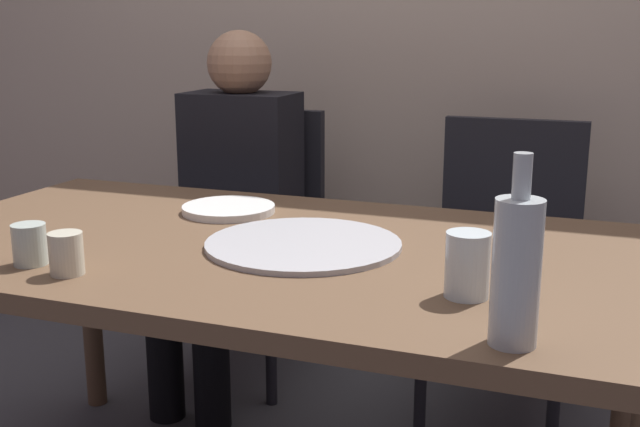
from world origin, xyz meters
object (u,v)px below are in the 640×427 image
Objects in this scene: chair_right at (505,248)px; tumbler_far at (467,265)px; chair_left at (251,224)px; wine_bottle at (516,269)px; plate_stack at (229,209)px; guest_in_sweater at (230,197)px; wine_glass at (30,244)px; tumbler_near at (66,253)px; pizza_tray at (304,244)px; dining_table at (264,272)px.

tumbler_far is at bearing 93.16° from chair_right.
wine_bottle is at bearing 129.52° from chair_left.
guest_in_sweater is (-0.24, 0.49, -0.09)m from plate_stack.
tumbler_far is 0.86m from wine_glass.
wine_glass is (-0.11, 0.03, 0.00)m from tumbler_near.
tumbler_far reaches higher than plate_stack.
wine_bottle is at bearing -61.27° from tumbler_far.
chair_right reaches higher than tumbler_near.
tumbler_near is at bearing -136.60° from pizza_tray.
chair_right is at bearing 69.22° from pizza_tray.
wine_bottle is 0.22m from tumbler_far.
tumbler_far is at bearing -31.60° from plate_stack.
dining_table is at bearing -178.12° from pizza_tray.
guest_in_sweater is at bearing 116.63° from plate_stack.
chair_left is at bearing 129.52° from wine_bottle.
pizza_tray is 0.37m from plate_stack.
chair_right is 0.77× the size of guest_in_sweater.
chair_left is at bearing 0.00° from chair_right.
pizza_tray is 0.43m from tumbler_far.
tumbler_far reaches higher than pizza_tray.
chair_right reaches higher than tumbler_far.
pizza_tray is at bearing 69.22° from chair_right.
chair_left is at bearing 110.93° from plate_stack.
tumbler_far reaches higher than tumbler_near.
pizza_tray is at bearing 122.02° from chair_left.
plate_stack reaches higher than pizza_tray.
tumbler_near is at bearing -13.39° from wine_glass.
wine_bottle reaches higher than tumbler_near.
guest_in_sweater is (-0.18, 1.04, -0.12)m from tumbler_near.
plate_stack is at bearing 110.93° from chair_left.
chair_right reaches higher than pizza_tray.
guest_in_sweater reaches higher than plate_stack.
plate_stack is at bearing 72.28° from wine_glass.
wine_glass is at bearing -107.72° from plate_stack.
wine_bottle is 3.51× the size of wine_glass.
wine_glass is (-0.46, -0.31, 0.04)m from pizza_tray.
dining_table is 0.84m from guest_in_sweater.
tumbler_far is 1.41× the size of wine_glass.
plate_stack is (-0.29, 0.22, 0.00)m from pizza_tray.
tumbler_near is 0.99× the size of wine_glass.
wine_glass is at bearing 166.61° from tumbler_near.
chair_right is (0.62, 0.64, -0.22)m from plate_stack.
wine_glass is 1.20m from chair_left.
guest_in_sweater reaches higher than dining_table.
wine_glass is at bearing -146.22° from pizza_tray.
chair_left is at bearing 93.65° from wine_glass.
wine_glass is (-0.95, 0.07, -0.08)m from wine_bottle.
wine_bottle is at bearing -33.08° from dining_table.
wine_glass reaches higher than pizza_tray.
tumbler_far is (0.38, -0.20, 0.05)m from pizza_tray.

